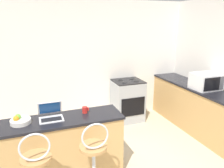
{
  "coord_description": "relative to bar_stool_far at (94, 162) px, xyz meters",
  "views": [
    {
      "loc": [
        -0.98,
        -1.97,
        2.16
      ],
      "look_at": [
        0.41,
        1.75,
        1.02
      ],
      "focal_mm": 35.0,
      "sensor_mm": 36.0,
      "label": 1
    }
  ],
  "objects": [
    {
      "name": "laptop",
      "position": [
        -0.42,
        0.57,
        0.46
      ],
      "size": [
        0.31,
        0.29,
        0.21
      ],
      "color": "silver",
      "rests_on": "breakfast_bar"
    },
    {
      "name": "mug_red",
      "position": [
        0.04,
        0.58,
        0.45
      ],
      "size": [
        0.09,
        0.07,
        0.09
      ],
      "color": "red",
      "rests_on": "breakfast_bar"
    },
    {
      "name": "breakfast_bar",
      "position": [
        -0.33,
        0.5,
        -0.05
      ],
      "size": [
        1.69,
        0.5,
        0.92
      ],
      "color": "tan",
      "rests_on": "ground_plane"
    },
    {
      "name": "counter_right",
      "position": [
        2.46,
        0.75,
        -0.05
      ],
      "size": [
        0.59,
        3.03,
        0.92
      ],
      "color": "tan",
      "rests_on": "ground_plane"
    },
    {
      "name": "wall_back",
      "position": [
        0.38,
        2.28,
        0.79
      ],
      "size": [
        12.0,
        0.06,
        2.6
      ],
      "color": "silver",
      "rests_on": "ground_plane"
    },
    {
      "name": "bar_stool_far",
      "position": [
        0.0,
        0.0,
        0.0
      ],
      "size": [
        0.4,
        0.4,
        1.06
      ],
      "color": "silver",
      "rests_on": "ground_plane"
    },
    {
      "name": "fruit_bowl",
      "position": [
        -0.81,
        0.55,
        0.45
      ],
      "size": [
        0.25,
        0.25,
        0.11
      ],
      "color": "silver",
      "rests_on": "breakfast_bar"
    },
    {
      "name": "microwave",
      "position": [
        2.47,
        0.89,
        0.56
      ],
      "size": [
        0.5,
        0.41,
        0.3
      ],
      "color": "silver",
      "rests_on": "counter_right"
    },
    {
      "name": "stove_range",
      "position": [
        1.33,
        1.95,
        -0.05
      ],
      "size": [
        0.63,
        0.57,
        0.92
      ],
      "color": "#9EA3A8",
      "rests_on": "ground_plane"
    }
  ]
}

